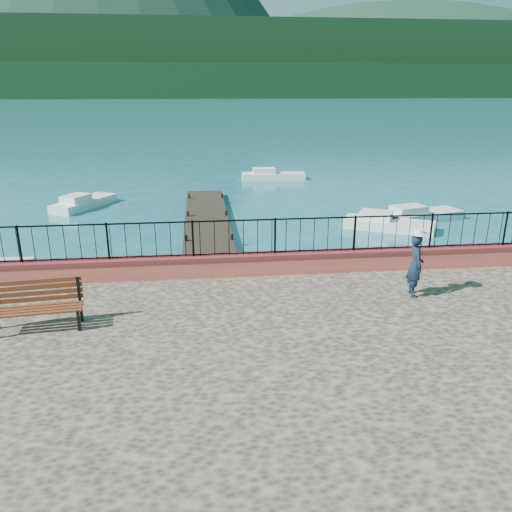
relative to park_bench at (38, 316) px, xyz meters
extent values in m
plane|color=#19596B|center=(5.77, -0.96, -1.51)|extent=(2000.00, 2000.00, 0.00)
cube|color=#C45547|center=(5.77, 2.74, -0.02)|extent=(28.00, 0.46, 0.58)
cube|color=black|center=(5.77, 2.74, 0.75)|extent=(27.00, 0.05, 0.95)
cube|color=#2D231C|center=(3.77, 11.04, -1.36)|extent=(2.00, 16.00, 0.30)
cube|color=black|center=(5.77, 299.04, 7.49)|extent=(900.00, 60.00, 18.00)
cube|color=black|center=(5.77, 359.04, 20.49)|extent=(900.00, 120.00, 44.00)
ellipsoid|color=#142D23|center=(225.77, 559.04, -1.51)|extent=(448.00, 384.00, 180.00)
cube|color=black|center=(0.00, -0.04, -0.08)|extent=(1.91, 0.76, 0.47)
cube|color=brown|center=(-0.02, 0.24, 0.44)|extent=(1.86, 0.27, 0.57)
imported|color=black|center=(8.63, 0.86, 0.47)|extent=(0.45, 0.61, 1.56)
cylinder|color=white|center=(8.63, 0.86, 1.31)|extent=(0.44, 0.44, 0.12)
cube|color=silver|center=(-2.13, 5.77, -1.11)|extent=(4.08, 1.49, 0.80)
cube|color=silver|center=(11.86, 10.81, -1.11)|extent=(4.07, 3.05, 0.80)
cube|color=silver|center=(13.86, 12.13, -1.11)|extent=(4.54, 2.40, 0.80)
cube|color=silver|center=(-2.65, 16.82, -1.11)|extent=(2.97, 4.02, 0.80)
cube|color=silver|center=(8.57, 24.07, -1.11)|extent=(4.36, 1.50, 0.80)
camera|label=1|loc=(3.50, -9.99, 4.57)|focal=35.00mm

